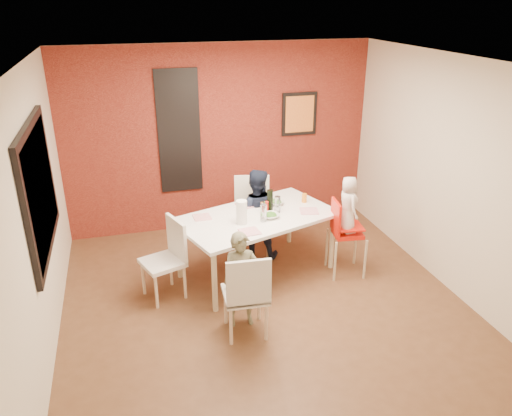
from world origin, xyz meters
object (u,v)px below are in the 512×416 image
object	(u,v)px
wine_bottle	(270,201)
chair_left	(169,254)
high_chair	(344,230)
child_near	(241,280)
child_far	(256,214)
chair_near	(247,292)
toddler	(348,205)
chair_far	(252,210)
dining_table	(257,221)
paper_towel_roll	(242,212)

from	to	relation	value
wine_bottle	chair_left	bearing A→B (deg)	-167.00
high_chair	child_near	distance (m)	1.65
chair_left	child_far	xyz separation A→B (m)	(1.22, 0.64, 0.09)
wine_bottle	high_chair	bearing A→B (deg)	-24.04
chair_near	child_near	xyz separation A→B (m)	(0.01, 0.25, -0.00)
toddler	child_near	bearing A→B (deg)	113.28
child_far	toddler	size ratio (longest dim) A/B	1.74
chair_far	toddler	distance (m)	1.40
chair_far	wine_bottle	world-z (taller)	wine_bottle
dining_table	child_near	bearing A→B (deg)	-114.05
paper_towel_roll	chair_near	bearing A→B (deg)	-101.51
dining_table	child_far	xyz separation A→B (m)	(0.11, 0.42, -0.10)
chair_near	wine_bottle	world-z (taller)	wine_bottle
chair_left	toddler	world-z (taller)	toddler
wine_bottle	paper_towel_roll	distance (m)	0.50
chair_left	wine_bottle	distance (m)	1.41
chair_near	chair_far	world-z (taller)	chair_far
child_near	toddler	world-z (taller)	toddler
chair_far	paper_towel_roll	world-z (taller)	paper_towel_roll
dining_table	child_near	size ratio (longest dim) A/B	2.00
chair_near	paper_towel_roll	world-z (taller)	paper_towel_roll
chair_far	high_chair	xyz separation A→B (m)	(0.92, -0.96, 0.02)
chair_far	paper_towel_roll	size ratio (longest dim) A/B	3.57
chair_left	toddler	size ratio (longest dim) A/B	1.32
dining_table	high_chair	world-z (taller)	high_chair
chair_near	chair_far	size ratio (longest dim) A/B	0.93
high_chair	child_near	xyz separation A→B (m)	(-1.49, -0.70, -0.06)
toddler	chair_near	bearing A→B (deg)	120.38
paper_towel_roll	chair_left	bearing A→B (deg)	-176.87
chair_far	child_near	world-z (taller)	child_near
toddler	wine_bottle	xyz separation A→B (m)	(-0.87, 0.38, -0.01)
toddler	chair_left	bearing A→B (deg)	86.42
paper_towel_roll	high_chair	bearing A→B (deg)	-5.55
dining_table	toddler	size ratio (longest dim) A/B	2.99
chair_near	wine_bottle	distance (m)	1.53
chair_near	chair_left	size ratio (longest dim) A/B	1.02
chair_far	wine_bottle	size ratio (longest dim) A/B	3.64
chair_left	paper_towel_roll	xyz separation A→B (m)	(0.89, 0.05, 0.41)
chair_left	child_far	bearing A→B (deg)	97.81
dining_table	child_far	bearing A→B (deg)	75.91
child_far	wine_bottle	world-z (taller)	child_far
dining_table	high_chair	bearing A→B (deg)	-15.63
chair_near	child_far	size ratio (longest dim) A/B	0.78
chair_left	chair_far	bearing A→B (deg)	105.83
chair_near	wine_bottle	bearing A→B (deg)	-112.04
chair_left	child_far	size ratio (longest dim) A/B	0.76
dining_table	child_far	world-z (taller)	child_far
chair_far	high_chair	distance (m)	1.33
chair_far	high_chair	size ratio (longest dim) A/B	1.04
child_near	toddler	size ratio (longest dim) A/B	1.50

